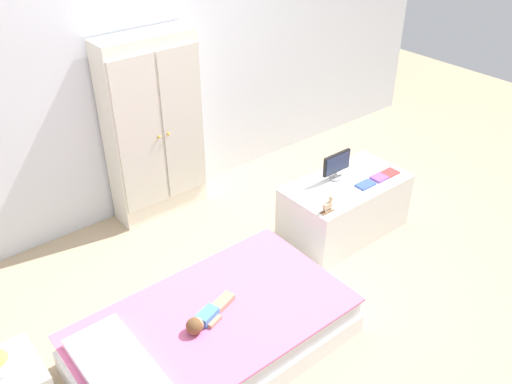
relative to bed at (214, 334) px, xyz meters
The scene contains 12 objects.
ground_plane 0.60m from the bed, 13.68° to the left, with size 10.00×10.00×0.02m, color tan.
back_wall 2.17m from the bed, 71.63° to the left, with size 6.40×0.05×2.70m, color silver.
bed is the anchor object (origin of this frame).
pillow 0.63m from the bed, behind, with size 0.32×0.67×0.05m, color silver.
doll 0.20m from the bed, behind, with size 0.39×0.18×0.10m.
wardrobe 1.74m from the bed, 70.33° to the left, with size 0.75×0.29×1.48m.
tv_stand 1.53m from the bed, 13.31° to the left, with size 0.96×0.53×0.45m, color silver.
tv_monitor 1.59m from the bed, 16.88° to the left, with size 0.26×0.10×0.22m.
rocking_horse_toy 1.17m from the bed, ahead, with size 0.10×0.04×0.12m.
book_blue 1.61m from the bed, ahead, with size 0.14×0.09×0.01m, color blue.
book_purple 1.76m from the bed, ahead, with size 0.11×0.10×0.02m, color #8E51B2.
book_red 1.88m from the bed, ahead, with size 0.14×0.10×0.01m, color #CC3838.
Camera 1 is at (-1.79, -2.04, 2.58)m, focal length 37.80 mm.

